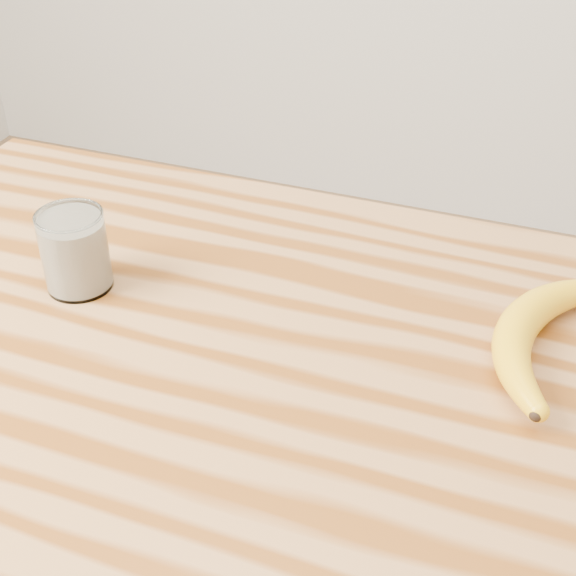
% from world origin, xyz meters
% --- Properties ---
extents(table, '(1.20, 0.80, 0.90)m').
position_xyz_m(table, '(0.00, 0.00, 0.77)').
color(table, '#A26E3E').
rests_on(table, ground).
extents(smoothie_glass, '(0.07, 0.07, 0.09)m').
position_xyz_m(smoothie_glass, '(-0.29, 0.10, 0.94)').
color(smoothie_glass, white).
rests_on(smoothie_glass, table).
extents(banana, '(0.19, 0.35, 0.04)m').
position_xyz_m(banana, '(0.17, 0.17, 0.92)').
color(banana, gold).
rests_on(banana, table).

